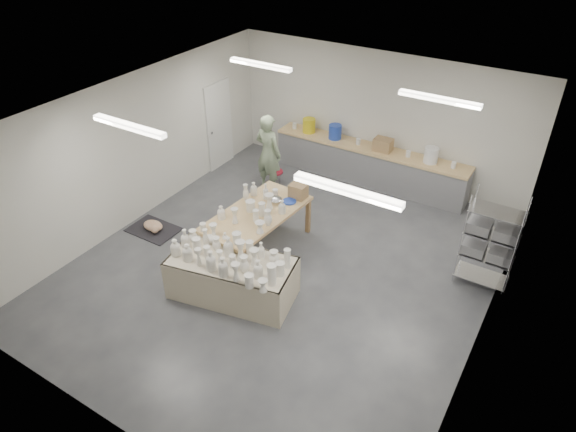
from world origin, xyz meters
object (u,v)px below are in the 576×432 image
Objects in this scene: potter at (268,153)px; red_stool at (275,172)px; work_table at (261,211)px; drying_table at (232,275)px.

potter is 0.67m from red_stool.
work_table is 5.38× the size of red_stool.
red_stool is at bearing -84.26° from potter.
drying_table is 3.90m from red_stool.
red_stool is at bearing 121.05° from work_table.
potter reaches higher than work_table.
drying_table is 1.24× the size of potter.
red_stool is (-1.45, 3.62, -0.13)m from drying_table.
work_table reaches higher than red_stool.
drying_table is at bearing -72.11° from work_table.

